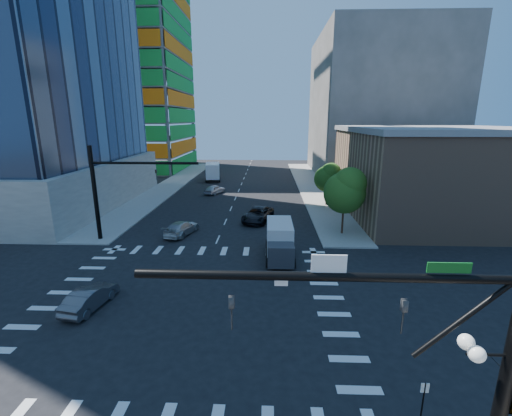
{
  "coord_description": "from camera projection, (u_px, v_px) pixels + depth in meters",
  "views": [
    {
      "loc": [
        4.95,
        -19.59,
        11.46
      ],
      "look_at": [
        3.91,
        8.0,
        4.28
      ],
      "focal_mm": 24.0,
      "sensor_mm": 36.0,
      "label": 1
    }
  ],
  "objects": [
    {
      "name": "sidewalk_nw",
      "position": [
        171.0,
        185.0,
        61.13
      ],
      "size": [
        5.0,
        60.0,
        0.15
      ],
      "primitive_type": "cube",
      "color": "gray",
      "rests_on": "ground"
    },
    {
      "name": "sidewalk_ne",
      "position": [
        311.0,
        186.0,
        60.22
      ],
      "size": [
        5.0,
        60.0,
        0.15
      ],
      "primitive_type": "cube",
      "color": "gray",
      "rests_on": "ground"
    },
    {
      "name": "bg_building_ne",
      "position": [
        376.0,
        107.0,
        70.7
      ],
      "size": [
        24.0,
        30.0,
        28.0
      ],
      "primitive_type": "cube",
      "color": "#5C5953",
      "rests_on": "ground"
    },
    {
      "name": "tree_north",
      "position": [
        328.0,
        177.0,
        45.59
      ],
      "size": [
        3.54,
        3.52,
        5.78
      ],
      "color": "#382316",
      "rests_on": "sidewalk_ne"
    },
    {
      "name": "car_sb_cross",
      "position": [
        90.0,
        298.0,
        21.31
      ],
      "size": [
        2.12,
        4.31,
        1.36
      ],
      "primitive_type": "imported",
      "rotation": [
        0.0,
        0.0,
        2.97
      ],
      "color": "#4C4C51",
      "rests_on": "ground"
    },
    {
      "name": "construction_building",
      "position": [
        126.0,
        59.0,
        76.71
      ],
      "size": [
        25.16,
        34.5,
        70.6
      ],
      "color": "slate",
      "rests_on": "ground"
    },
    {
      "name": "road_markings",
      "position": [
        191.0,
        303.0,
        22.01
      ],
      "size": [
        20.0,
        20.0,
        0.01
      ],
      "primitive_type": "cube",
      "color": "silver",
      "rests_on": "ground"
    },
    {
      "name": "car_sb_near",
      "position": [
        181.0,
        228.0,
        34.91
      ],
      "size": [
        3.2,
        5.21,
        1.41
      ],
      "primitive_type": "imported",
      "rotation": [
        0.0,
        0.0,
        2.87
      ],
      "color": "#B6B6B6",
      "rests_on": "ground"
    },
    {
      "name": "box_truck_far",
      "position": [
        213.0,
        172.0,
        66.18
      ],
      "size": [
        3.64,
        6.72,
        3.35
      ],
      "rotation": [
        0.0,
        0.0,
        3.29
      ],
      "color": "black",
      "rests_on": "ground"
    },
    {
      "name": "car_nb_far",
      "position": [
        258.0,
        214.0,
        39.51
      ],
      "size": [
        4.02,
        6.2,
        1.59
      ],
      "primitive_type": "imported",
      "rotation": [
        0.0,
        0.0,
        -0.26
      ],
      "color": "black",
      "rests_on": "ground"
    },
    {
      "name": "ground",
      "position": [
        191.0,
        303.0,
        22.01
      ],
      "size": [
        160.0,
        160.0,
        0.0
      ],
      "primitive_type": "plane",
      "color": "black",
      "rests_on": "ground"
    },
    {
      "name": "car_sb_mid",
      "position": [
        215.0,
        189.0,
        54.09
      ],
      "size": [
        3.28,
        4.51,
        1.43
      ],
      "primitive_type": "imported",
      "rotation": [
        0.0,
        0.0,
        2.71
      ],
      "color": "silver",
      "rests_on": "ground"
    },
    {
      "name": "signal_mast_se",
      "position": [
        476.0,
        365.0,
        9.24
      ],
      "size": [
        10.51,
        2.48,
        9.0
      ],
      "color": "black",
      "rests_on": "sidewalk_se"
    },
    {
      "name": "commercial_building",
      "position": [
        436.0,
        172.0,
        41.04
      ],
      "size": [
        20.5,
        22.5,
        10.6
      ],
      "color": "#906B54",
      "rests_on": "ground"
    },
    {
      "name": "signal_mast_nw",
      "position": [
        110.0,
        185.0,
        32.11
      ],
      "size": [
        10.2,
        0.4,
        9.0
      ],
      "color": "black",
      "rests_on": "sidewalk_nw"
    },
    {
      "name": "tree_south",
      "position": [
        346.0,
        190.0,
        33.82
      ],
      "size": [
        4.16,
        4.16,
        6.82
      ],
      "color": "#382316",
      "rests_on": "sidewalk_ne"
    },
    {
      "name": "no_parking_sign",
      "position": [
        423.0,
        402.0,
        12.57
      ],
      "size": [
        0.3,
        0.06,
        2.2
      ],
      "color": "black",
      "rests_on": "ground"
    },
    {
      "name": "box_truck_near",
      "position": [
        280.0,
        244.0,
        28.85
      ],
      "size": [
        2.39,
        5.52,
        2.88
      ],
      "rotation": [
        0.0,
        0.0,
        0.01
      ],
      "color": "black",
      "rests_on": "ground"
    }
  ]
}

